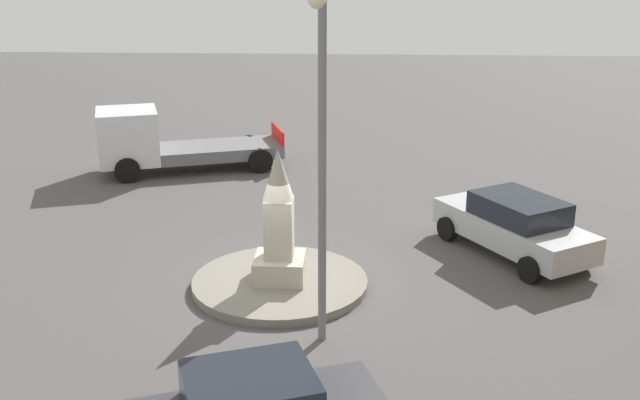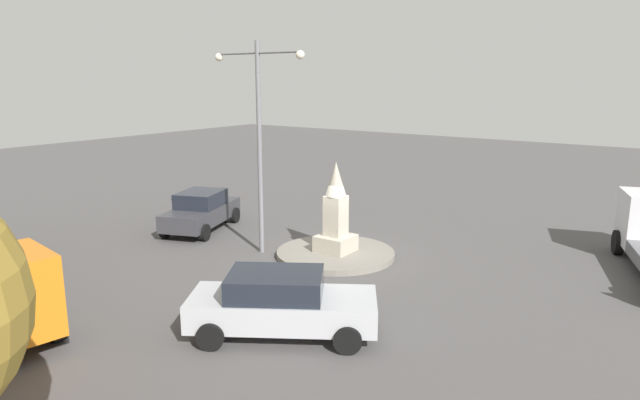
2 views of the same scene
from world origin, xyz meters
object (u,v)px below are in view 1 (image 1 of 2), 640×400
object	(u,v)px
monument	(279,228)
car_silver_waiting	(514,224)
truck_white_approaching	(162,142)
streetlamp	(322,122)

from	to	relation	value
monument	car_silver_waiting	bearing A→B (deg)	111.57
car_silver_waiting	truck_white_approaching	size ratio (longest dim) A/B	0.71
streetlamp	truck_white_approaching	world-z (taller)	streetlamp
monument	truck_white_approaching	world-z (taller)	monument
streetlamp	truck_white_approaching	distance (m)	13.48
monument	car_silver_waiting	size ratio (longest dim) A/B	0.67
car_silver_waiting	truck_white_approaching	world-z (taller)	truck_white_approaching
monument	streetlamp	xyz separation A→B (m)	(2.38, 1.08, 2.98)
streetlamp	monument	bearing A→B (deg)	-155.52
streetlamp	truck_white_approaching	size ratio (longest dim) A/B	1.10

